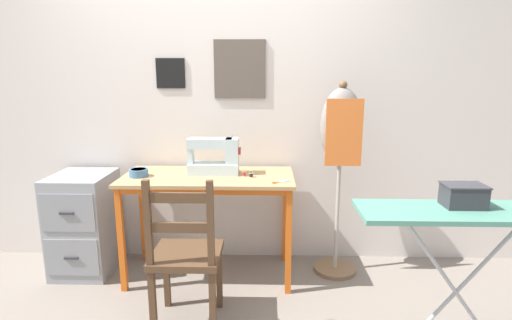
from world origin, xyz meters
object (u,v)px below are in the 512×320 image
at_px(dress_form, 341,140).
at_px(ironing_board, 464,220).
at_px(thread_spool_mid_table, 251,175).
at_px(filing_cabinet, 85,223).
at_px(wooden_chair, 186,256).
at_px(sewing_machine, 216,157).
at_px(thread_spool_near_machine, 244,174).
at_px(fabric_bowl, 139,173).
at_px(scissors, 278,182).
at_px(storage_box, 463,196).

height_order(dress_form, ironing_board, dress_form).
relative_size(thread_spool_mid_table, filing_cabinet, 0.04).
bearing_deg(thread_spool_mid_table, ironing_board, -39.36).
distance_m(thread_spool_mid_table, wooden_chair, 0.76).
bearing_deg(dress_form, ironing_board, -67.00).
relative_size(sewing_machine, thread_spool_near_machine, 11.08).
height_order(sewing_machine, fabric_bowl, sewing_machine).
bearing_deg(ironing_board, sewing_machine, 143.78).
height_order(wooden_chair, ironing_board, wooden_chair).
bearing_deg(ironing_board, filing_cabinet, 157.38).
relative_size(thread_spool_mid_table, dress_form, 0.02).
bearing_deg(sewing_machine, filing_cabinet, 179.70).
bearing_deg(wooden_chair, thread_spool_near_machine, 62.63).
xyz_separation_m(scissors, ironing_board, (0.87, -0.74, 0.02)).
distance_m(fabric_bowl, storage_box, 2.04).
bearing_deg(ironing_board, thread_spool_mid_table, 140.64).
height_order(fabric_bowl, thread_spool_mid_table, fabric_bowl).
relative_size(scissors, ironing_board, 0.14).
xyz_separation_m(scissors, wooden_chair, (-0.55, -0.44, -0.33)).
distance_m(fabric_bowl, thread_spool_mid_table, 0.80).
relative_size(scissors, thread_spool_near_machine, 4.04).
height_order(wooden_chair, dress_form, dress_form).
distance_m(fabric_bowl, filing_cabinet, 0.64).
bearing_deg(sewing_machine, wooden_chair, -99.03).
relative_size(thread_spool_near_machine, ironing_board, 0.03).
distance_m(fabric_bowl, dress_form, 1.46).
xyz_separation_m(fabric_bowl, thread_spool_near_machine, (0.74, 0.03, -0.01)).
bearing_deg(thread_spool_mid_table, thread_spool_near_machine, 150.79).
bearing_deg(storage_box, sewing_machine, 145.23).
height_order(sewing_machine, dress_form, dress_form).
distance_m(dress_form, storage_box, 1.05).
height_order(filing_cabinet, dress_form, dress_form).
relative_size(filing_cabinet, ironing_board, 0.74).
distance_m(sewing_machine, scissors, 0.51).
relative_size(fabric_bowl, dress_form, 0.09).
bearing_deg(scissors, dress_form, 29.69).
height_order(scissors, dress_form, dress_form).
distance_m(thread_spool_mid_table, storage_box, 1.35).
relative_size(sewing_machine, filing_cabinet, 0.50).
height_order(sewing_machine, wooden_chair, sewing_machine).
bearing_deg(ironing_board, fabric_bowl, 154.84).
bearing_deg(scissors, storage_box, -38.30).
relative_size(fabric_bowl, wooden_chair, 0.14).
xyz_separation_m(scissors, dress_form, (0.45, 0.26, 0.25)).
bearing_deg(fabric_bowl, ironing_board, -25.16).
xyz_separation_m(thread_spool_mid_table, dress_form, (0.64, 0.13, 0.23)).
bearing_deg(thread_spool_near_machine, sewing_machine, 162.36).
xyz_separation_m(filing_cabinet, storage_box, (2.33, -0.92, 0.53)).
bearing_deg(scissors, filing_cabinet, 171.02).
height_order(scissors, ironing_board, ironing_board).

